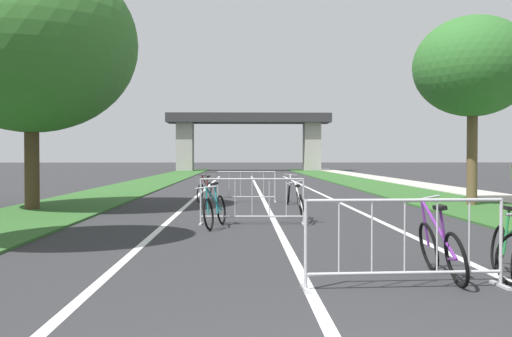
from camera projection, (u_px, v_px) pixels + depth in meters
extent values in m
cube|color=#2D5B26|center=(147.00, 183.00, 32.00)|extent=(3.17, 71.33, 0.05)
cube|color=#2D5B26|center=(363.00, 183.00, 32.31)|extent=(3.17, 71.33, 0.05)
cube|color=#ADA89E|center=(407.00, 183.00, 32.38)|extent=(1.98, 71.33, 0.08)
cube|color=silver|center=(260.00, 193.00, 23.61)|extent=(0.14, 41.27, 0.01)
cube|color=silver|center=(320.00, 193.00, 23.68)|extent=(0.14, 41.27, 0.01)
cube|color=silver|center=(200.00, 194.00, 23.55)|extent=(0.14, 41.27, 0.01)
cube|color=#2D2D30|center=(249.00, 118.00, 61.79)|extent=(17.73, 3.94, 1.00)
cube|color=#9E9B93|center=(185.00, 147.00, 61.68)|extent=(1.75, 2.40, 5.24)
cube|color=#9E9B93|center=(312.00, 147.00, 62.03)|extent=(1.75, 2.40, 5.24)
cylinder|color=#4C3823|center=(32.00, 166.00, 16.11)|extent=(0.41, 0.41, 2.53)
ellipsoid|color=#38702D|center=(31.00, 43.00, 16.03)|extent=(5.99, 5.99, 5.09)
cylinder|color=brown|center=(472.00, 158.00, 17.53)|extent=(0.32, 0.32, 2.97)
ellipsoid|color=#2D6628|center=(473.00, 66.00, 17.47)|extent=(3.64, 3.64, 3.09)
cylinder|color=#ADADB2|center=(306.00, 245.00, 6.49)|extent=(0.04, 0.04, 1.05)
cube|color=#ADADB2|center=(306.00, 289.00, 6.50)|extent=(0.08, 0.44, 0.03)
cylinder|color=#ADADB2|center=(501.00, 242.00, 6.67)|extent=(0.04, 0.04, 1.05)
cube|color=#ADADB2|center=(501.00, 285.00, 6.68)|extent=(0.08, 0.44, 0.03)
cylinder|color=#ADADB2|center=(405.00, 200.00, 6.57)|extent=(2.33, 0.16, 0.04)
cylinder|color=#ADADB2|center=(404.00, 273.00, 6.59)|extent=(2.33, 0.16, 0.04)
cylinder|color=#ADADB2|center=(339.00, 236.00, 6.52)|extent=(0.02, 0.02, 0.87)
cylinder|color=#ADADB2|center=(372.00, 236.00, 6.55)|extent=(0.02, 0.02, 0.87)
cylinder|color=#ADADB2|center=(405.00, 236.00, 6.58)|extent=(0.02, 0.02, 0.87)
cylinder|color=#ADADB2|center=(437.00, 235.00, 6.61)|extent=(0.02, 0.02, 0.87)
cylinder|color=#ADADB2|center=(469.00, 235.00, 6.64)|extent=(0.02, 0.02, 0.87)
cylinder|color=#ADADB2|center=(201.00, 201.00, 12.80)|extent=(0.04, 0.04, 1.05)
cube|color=#ADADB2|center=(201.00, 224.00, 12.81)|extent=(0.07, 0.44, 0.03)
cylinder|color=#ADADB2|center=(303.00, 201.00, 12.82)|extent=(0.04, 0.04, 1.05)
cube|color=#ADADB2|center=(303.00, 224.00, 12.83)|extent=(0.07, 0.44, 0.03)
cylinder|color=#ADADB2|center=(252.00, 179.00, 12.80)|extent=(2.33, 0.08, 0.04)
cylinder|color=#ADADB2|center=(252.00, 216.00, 12.82)|extent=(2.33, 0.08, 0.04)
cylinder|color=#ADADB2|center=(218.00, 197.00, 12.80)|extent=(0.02, 0.02, 0.87)
cylinder|color=#ADADB2|center=(235.00, 197.00, 12.81)|extent=(0.02, 0.02, 0.87)
cylinder|color=#ADADB2|center=(252.00, 197.00, 12.81)|extent=(0.02, 0.02, 0.87)
cylinder|color=#ADADB2|center=(269.00, 197.00, 12.81)|extent=(0.02, 0.02, 0.87)
cylinder|color=#ADADB2|center=(286.00, 197.00, 12.81)|extent=(0.02, 0.02, 0.87)
cylinder|color=#ADADB2|center=(206.00, 187.00, 19.02)|extent=(0.04, 0.04, 1.05)
cube|color=#ADADB2|center=(206.00, 202.00, 19.03)|extent=(0.07, 0.44, 0.03)
cylinder|color=#ADADB2|center=(275.00, 187.00, 19.12)|extent=(0.04, 0.04, 1.05)
cube|color=#ADADB2|center=(275.00, 202.00, 19.13)|extent=(0.07, 0.44, 0.03)
cylinder|color=#ADADB2|center=(241.00, 172.00, 19.06)|extent=(2.33, 0.08, 0.04)
cylinder|color=#ADADB2|center=(241.00, 197.00, 19.08)|extent=(2.33, 0.08, 0.04)
cylinder|color=#ADADB2|center=(218.00, 184.00, 19.04)|extent=(0.02, 0.02, 0.87)
cylinder|color=#ADADB2|center=(229.00, 184.00, 19.05)|extent=(0.02, 0.02, 0.87)
cylinder|color=#ADADB2|center=(241.00, 184.00, 19.07)|extent=(0.02, 0.02, 0.87)
cylinder|color=#ADADB2|center=(252.00, 184.00, 19.09)|extent=(0.02, 0.02, 0.87)
cylinder|color=#ADADB2|center=(264.00, 184.00, 19.10)|extent=(0.02, 0.02, 0.87)
torus|color=black|center=(456.00, 260.00, 6.60)|extent=(0.17, 0.67, 0.66)
torus|color=black|center=(429.00, 246.00, 7.59)|extent=(0.17, 0.67, 0.66)
cylinder|color=#662884|center=(438.00, 227.00, 7.06)|extent=(0.16, 0.97, 0.67)
cylinder|color=#662884|center=(444.00, 233.00, 6.87)|extent=(0.17, 0.12, 0.65)
cylinder|color=#662884|center=(452.00, 259.00, 6.76)|extent=(0.04, 0.32, 0.08)
cylinder|color=#662884|center=(425.00, 223.00, 7.56)|extent=(0.16, 0.09, 0.65)
cube|color=black|center=(440.00, 208.00, 6.83)|extent=(0.11, 0.24, 0.07)
cylinder|color=#99999E|center=(421.00, 199.00, 7.52)|extent=(0.49, 0.03, 0.12)
torus|color=black|center=(221.00, 210.00, 12.80)|extent=(0.27, 0.68, 0.67)
torus|color=black|center=(208.00, 214.00, 11.77)|extent=(0.27, 0.68, 0.67)
cylinder|color=#197A7F|center=(214.00, 199.00, 12.31)|extent=(0.33, 0.99, 0.60)
cylinder|color=#197A7F|center=(216.00, 198.00, 12.51)|extent=(0.11, 0.14, 0.66)
cylinder|color=#197A7F|center=(219.00, 212.00, 12.63)|extent=(0.10, 0.34, 0.08)
cylinder|color=#197A7F|center=(207.00, 201.00, 11.80)|extent=(0.10, 0.11, 0.57)
cube|color=black|center=(215.00, 184.00, 12.54)|extent=(0.15, 0.26, 0.06)
cylinder|color=#99999E|center=(206.00, 187.00, 11.82)|extent=(0.47, 0.13, 0.09)
torus|color=black|center=(209.00, 191.00, 19.95)|extent=(0.24, 0.65, 0.64)
torus|color=black|center=(200.00, 193.00, 18.96)|extent=(0.24, 0.65, 0.64)
cylinder|color=red|center=(205.00, 183.00, 19.47)|extent=(0.20, 0.97, 0.63)
cylinder|color=red|center=(207.00, 185.00, 19.66)|extent=(0.12, 0.11, 0.59)
cylinder|color=red|center=(207.00, 192.00, 19.79)|extent=(0.11, 0.32, 0.08)
cylinder|color=red|center=(201.00, 184.00, 18.98)|extent=(0.11, 0.08, 0.60)
cube|color=black|center=(208.00, 176.00, 19.68)|extent=(0.16, 0.26, 0.06)
cylinder|color=#99999E|center=(202.00, 175.00, 18.99)|extent=(0.43, 0.13, 0.07)
torus|color=black|center=(288.00, 195.00, 18.15)|extent=(0.16, 0.63, 0.62)
torus|color=black|center=(289.00, 193.00, 19.11)|extent=(0.16, 0.63, 0.62)
cylinder|color=#B7B7BC|center=(290.00, 185.00, 18.60)|extent=(0.19, 0.93, 0.65)
cylinder|color=#B7B7BC|center=(289.00, 187.00, 18.42)|extent=(0.09, 0.12, 0.56)
cylinder|color=#B7B7BC|center=(289.00, 195.00, 18.31)|extent=(0.06, 0.31, 0.07)
cylinder|color=#B7B7BC|center=(290.00, 184.00, 19.08)|extent=(0.09, 0.10, 0.62)
cube|color=black|center=(290.00, 179.00, 18.38)|extent=(0.13, 0.25, 0.06)
cylinder|color=#99999E|center=(291.00, 175.00, 19.05)|extent=(0.44, 0.07, 0.06)
torus|color=black|center=(303.00, 209.00, 12.85)|extent=(0.20, 0.70, 0.69)
torus|color=black|center=(300.00, 205.00, 13.89)|extent=(0.20, 0.70, 0.69)
cylinder|color=silver|center=(299.00, 195.00, 13.34)|extent=(0.13, 1.02, 0.60)
cylinder|color=silver|center=(300.00, 198.00, 13.14)|extent=(0.17, 0.12, 0.57)
cylinder|color=silver|center=(303.00, 209.00, 13.01)|extent=(0.05, 0.34, 0.08)
cylinder|color=silver|center=(297.00, 194.00, 13.86)|extent=(0.16, 0.09, 0.58)
cube|color=black|center=(298.00, 186.00, 13.10)|extent=(0.12, 0.24, 0.07)
cylinder|color=#99999E|center=(295.00, 182.00, 13.83)|extent=(0.43, 0.04, 0.12)
torus|color=black|center=(498.00, 247.00, 7.71)|extent=(0.25, 0.62, 0.61)
cylinder|color=#1E7238|center=(511.00, 233.00, 7.20)|extent=(0.18, 1.02, 0.55)
cylinder|color=#1E7238|center=(506.00, 231.00, 7.40)|extent=(0.15, 0.10, 0.60)
cylinder|color=#1E7238|center=(501.00, 251.00, 7.54)|extent=(0.10, 0.34, 0.07)
cube|color=black|center=(509.00, 208.00, 7.42)|extent=(0.15, 0.26, 0.06)
cylinder|color=beige|center=(512.00, 172.00, 19.54)|extent=(0.09, 0.09, 0.49)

